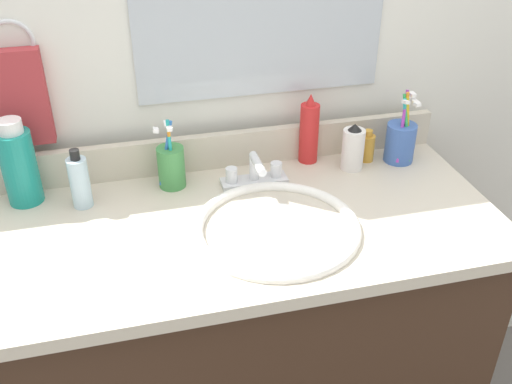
% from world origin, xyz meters
% --- Properties ---
extents(vanity_cabinet, '(1.06, 0.49, 0.83)m').
position_xyz_m(vanity_cabinet, '(0.00, 0.00, 0.42)').
color(vanity_cabinet, '#382316').
rests_on(vanity_cabinet, ground_plane).
extents(countertop, '(1.10, 0.53, 0.03)m').
position_xyz_m(countertop, '(0.00, 0.00, 0.85)').
color(countertop, beige).
rests_on(countertop, vanity_cabinet).
extents(backsplash, '(1.10, 0.02, 0.09)m').
position_xyz_m(backsplash, '(0.00, 0.25, 0.91)').
color(backsplash, beige).
rests_on(backsplash, countertop).
extents(back_wall, '(2.20, 0.04, 1.30)m').
position_xyz_m(back_wall, '(0.00, 0.32, 0.65)').
color(back_wall, silver).
rests_on(back_wall, ground_plane).
extents(towel_ring, '(0.10, 0.01, 0.10)m').
position_xyz_m(towel_ring, '(-0.45, 0.29, 1.20)').
color(towel_ring, silver).
extents(hand_towel, '(0.11, 0.04, 0.22)m').
position_xyz_m(hand_towel, '(-0.45, 0.28, 1.08)').
color(hand_towel, '#A53338').
extents(sink_basin, '(0.36, 0.36, 0.11)m').
position_xyz_m(sink_basin, '(0.05, -0.05, 0.83)').
color(sink_basin, white).
rests_on(sink_basin, countertop).
extents(faucet, '(0.16, 0.10, 0.08)m').
position_xyz_m(faucet, '(0.05, 0.15, 0.89)').
color(faucet, silver).
rests_on(faucet, countertop).
extents(bottle_spray_red, '(0.05, 0.05, 0.18)m').
position_xyz_m(bottle_spray_red, '(0.21, 0.23, 0.94)').
color(bottle_spray_red, red).
rests_on(bottle_spray_red, countertop).
extents(bottle_gel_clear, '(0.04, 0.04, 0.14)m').
position_xyz_m(bottle_gel_clear, '(-0.35, 0.15, 0.92)').
color(bottle_gel_clear, silver).
rests_on(bottle_gel_clear, countertop).
extents(bottle_oil_amber, '(0.04, 0.04, 0.08)m').
position_xyz_m(bottle_oil_amber, '(0.35, 0.19, 0.90)').
color(bottle_oil_amber, gold).
rests_on(bottle_oil_amber, countertop).
extents(bottle_mouthwash_teal, '(0.08, 0.08, 0.20)m').
position_xyz_m(bottle_mouthwash_teal, '(-0.48, 0.20, 0.95)').
color(bottle_mouthwash_teal, teal).
rests_on(bottle_mouthwash_teal, countertop).
extents(bottle_lotion_white, '(0.05, 0.05, 0.12)m').
position_xyz_m(bottle_lotion_white, '(0.30, 0.16, 0.92)').
color(bottle_lotion_white, white).
rests_on(bottle_lotion_white, countertop).
extents(cup_green, '(0.07, 0.08, 0.17)m').
position_xyz_m(cup_green, '(-0.14, 0.19, 0.91)').
color(cup_green, '#3F8C47').
rests_on(cup_green, countertop).
extents(cup_blue_plastic, '(0.07, 0.08, 0.19)m').
position_xyz_m(cup_blue_plastic, '(0.44, 0.17, 0.92)').
color(cup_blue_plastic, '#3F66B7').
rests_on(cup_blue_plastic, countertop).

